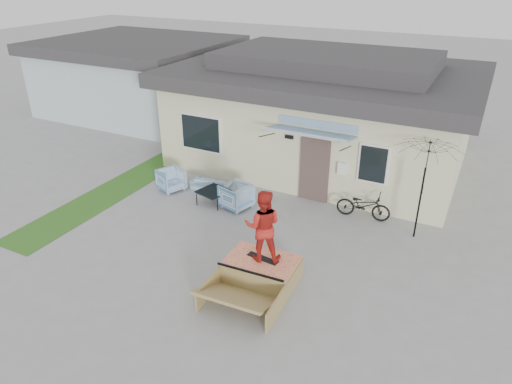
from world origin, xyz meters
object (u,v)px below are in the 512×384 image
at_px(armchair_left, 171,179).
at_px(bicycle, 364,202).
at_px(coffee_table, 213,197).
at_px(armchair_right, 236,195).
at_px(skate_ramp, 262,270).
at_px(skateboard, 263,258).
at_px(loveseat, 212,181).
at_px(skater, 263,225).
at_px(patio_umbrella, 423,180).

relative_size(armchair_left, bicycle, 0.50).
bearing_deg(bicycle, coffee_table, 100.39).
distance_m(armchair_right, bicycle, 3.88).
bearing_deg(armchair_left, coffee_table, -71.58).
xyz_separation_m(skate_ramp, skateboard, (-0.00, 0.06, 0.30)).
height_order(armchair_right, bicycle, bicycle).
relative_size(loveseat, coffee_table, 1.65).
bearing_deg(skate_ramp, armchair_left, 145.48).
relative_size(loveseat, armchair_right, 1.62).
bearing_deg(skater, loveseat, -66.59).
bearing_deg(armchair_right, coffee_table, -69.36).
distance_m(loveseat, skateboard, 5.25).
relative_size(armchair_left, skate_ramp, 0.36).
bearing_deg(skater, skate_ramp, 70.60).
bearing_deg(bicycle, armchair_right, 102.46).
relative_size(armchair_left, armchair_right, 0.92).
relative_size(loveseat, armchair_left, 1.77).
xyz_separation_m(bicycle, skater, (-1.34, -4.05, 0.99)).
distance_m(loveseat, coffee_table, 1.03).
distance_m(loveseat, patio_umbrella, 6.83).
distance_m(loveseat, bicycle, 5.10).
bearing_deg(armchair_right, bicycle, 122.83).
xyz_separation_m(armchair_right, skate_ramp, (2.36, -2.96, -0.16)).
bearing_deg(armchair_left, bicycle, -56.60).
height_order(loveseat, skateboard, skateboard).
bearing_deg(skater, armchair_right, -72.91).
bearing_deg(patio_umbrella, skateboard, -128.78).
bearing_deg(skate_ramp, skater, 90.00).
distance_m(patio_umbrella, skate_ramp, 4.95).
xyz_separation_m(armchair_left, armchair_right, (2.55, -0.10, 0.04)).
bearing_deg(skater, bicycle, -130.39).
bearing_deg(bicycle, skateboard, 156.93).
xyz_separation_m(patio_umbrella, skateboard, (-2.93, -3.65, -1.17)).
xyz_separation_m(loveseat, skateboard, (3.74, -3.68, 0.31)).
bearing_deg(armchair_left, loveseat, -36.08).
xyz_separation_m(patio_umbrella, skate_ramp, (-2.93, -3.71, -1.47)).
bearing_deg(bicycle, armchair_left, 94.76).
distance_m(bicycle, skater, 4.38).
xyz_separation_m(armchair_left, skateboard, (4.91, -3.00, 0.18)).
height_order(loveseat, armchair_right, armchair_right).
height_order(coffee_table, skateboard, skateboard).
distance_m(loveseat, skater, 5.39).
bearing_deg(skate_ramp, patio_umbrella, 49.05).
distance_m(coffee_table, patio_umbrella, 6.33).
distance_m(loveseat, armchair_left, 1.36).
bearing_deg(bicycle, loveseat, 89.40).
relative_size(armchair_left, patio_umbrella, 0.36).
relative_size(loveseat, skate_ramp, 0.63).
relative_size(patio_umbrella, skater, 1.23).
bearing_deg(bicycle, skate_ramp, 157.20).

